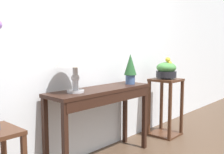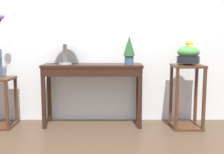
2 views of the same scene
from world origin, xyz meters
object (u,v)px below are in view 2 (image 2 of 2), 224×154
(console_table, at_px, (93,74))
(potted_plant_on_console, at_px, (129,49))
(planter_bowl_wide_right, at_px, (188,55))
(pedestal_stand_right, at_px, (187,96))
(table_lamp, at_px, (65,36))

(console_table, height_order, potted_plant_on_console, potted_plant_on_console)
(planter_bowl_wide_right, bearing_deg, pedestal_stand_right, 100.71)
(potted_plant_on_console, relative_size, pedestal_stand_right, 0.44)
(planter_bowl_wide_right, bearing_deg, potted_plant_on_console, 175.47)
(potted_plant_on_console, distance_m, planter_bowl_wide_right, 0.72)
(pedestal_stand_right, xyz_separation_m, planter_bowl_wide_right, (0.00, -0.00, 0.52))
(table_lamp, height_order, pedestal_stand_right, table_lamp)
(table_lamp, bearing_deg, console_table, -3.79)
(potted_plant_on_console, xyz_separation_m, planter_bowl_wide_right, (0.72, -0.06, -0.07))
(pedestal_stand_right, bearing_deg, potted_plant_on_console, 175.55)
(pedestal_stand_right, distance_m, planter_bowl_wide_right, 0.52)
(console_table, distance_m, potted_plant_on_console, 0.56)
(console_table, relative_size, pedestal_stand_right, 1.57)
(table_lamp, bearing_deg, potted_plant_on_console, -2.39)
(potted_plant_on_console, bearing_deg, pedestal_stand_right, -4.45)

